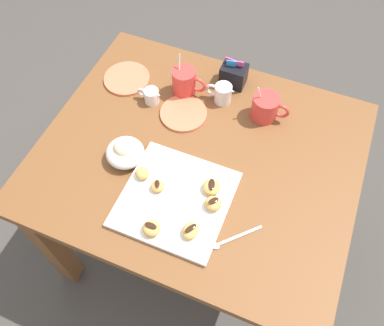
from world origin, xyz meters
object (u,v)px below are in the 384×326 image
(coffee_mug_red_left, at_px, (185,81))
(beignet_0, at_px, (142,173))
(dining_table, at_px, (198,173))
(beignet_2, at_px, (151,228))
(coffee_mug_red_right, at_px, (266,107))
(cream_pitcher_white, at_px, (223,93))
(beignet_1, at_px, (191,231))
(beignet_5, at_px, (158,186))
(pastry_plate_square, at_px, (175,199))
(sugar_caddy, at_px, (233,75))
(beignet_3, at_px, (213,204))
(saucer_coral_right, at_px, (184,113))
(chocolate_sauce_pitcher, at_px, (151,95))
(ice_cream_bowl, at_px, (125,152))
(saucer_coral_left, at_px, (127,79))
(beignet_4, at_px, (211,187))

(coffee_mug_red_left, xyz_separation_m, beignet_0, (0.02, -0.39, -0.02))
(dining_table, relative_size, beignet_0, 22.80)
(beignet_2, bearing_deg, coffee_mug_red_right, 72.39)
(cream_pitcher_white, bearing_deg, coffee_mug_red_right, -4.09)
(beignet_1, bearing_deg, coffee_mug_red_right, 82.42)
(beignet_1, height_order, beignet_5, same)
(pastry_plate_square, distance_m, coffee_mug_red_right, 0.45)
(sugar_caddy, bearing_deg, beignet_3, -77.26)
(beignet_3, bearing_deg, saucer_coral_right, 126.44)
(chocolate_sauce_pitcher, bearing_deg, beignet_1, -52.32)
(dining_table, relative_size, coffee_mug_red_right, 7.45)
(coffee_mug_red_right, xyz_separation_m, beignet_2, (-0.17, -0.54, -0.02))
(chocolate_sauce_pitcher, bearing_deg, ice_cream_bowl, -83.40)
(coffee_mug_red_left, xyz_separation_m, beignet_1, (0.23, -0.50, -0.02))
(dining_table, height_order, beignet_2, beignet_2)
(coffee_mug_red_left, distance_m, cream_pitcher_white, 0.14)
(cream_pitcher_white, xyz_separation_m, beignet_2, (-0.01, -0.55, -0.01))
(chocolate_sauce_pitcher, height_order, beignet_3, chocolate_sauce_pitcher)
(coffee_mug_red_right, relative_size, beignet_5, 3.32)
(dining_table, bearing_deg, ice_cream_bowl, -152.41)
(pastry_plate_square, xyz_separation_m, coffee_mug_red_right, (0.15, 0.42, 0.04))
(sugar_caddy, bearing_deg, cream_pitcher_white, -93.48)
(coffee_mug_red_left, bearing_deg, ice_cream_bowl, -100.43)
(coffee_mug_red_left, height_order, cream_pitcher_white, coffee_mug_red_left)
(coffee_mug_red_left, relative_size, beignet_5, 3.65)
(ice_cream_bowl, distance_m, beignet_1, 0.34)
(saucer_coral_right, relative_size, beignet_3, 3.28)
(ice_cream_bowl, distance_m, saucer_coral_left, 0.35)
(cream_pitcher_white, relative_size, ice_cream_bowl, 0.86)
(cream_pitcher_white, relative_size, beignet_4, 1.88)
(beignet_2, bearing_deg, ice_cream_bowl, 133.08)
(beignet_2, bearing_deg, dining_table, 86.25)
(cream_pitcher_white, bearing_deg, chocolate_sauce_pitcher, -156.91)
(beignet_5, bearing_deg, ice_cream_bowl, 154.32)
(beignet_2, xyz_separation_m, beignet_4, (0.11, 0.19, -0.00))
(coffee_mug_red_left, bearing_deg, beignet_4, -56.14)
(saucer_coral_left, bearing_deg, cream_pitcher_white, 5.86)
(chocolate_sauce_pitcher, relative_size, beignet_0, 2.04)
(coffee_mug_red_right, distance_m, beignet_2, 0.57)
(pastry_plate_square, relative_size, ice_cream_bowl, 2.60)
(pastry_plate_square, relative_size, beignet_5, 7.64)
(saucer_coral_left, bearing_deg, beignet_2, -55.87)
(chocolate_sauce_pitcher, xyz_separation_m, beignet_0, (0.11, -0.30, 0.00))
(beignet_0, distance_m, beignet_2, 0.19)
(chocolate_sauce_pitcher, height_order, beignet_1, chocolate_sauce_pitcher)
(ice_cream_bowl, bearing_deg, cream_pitcher_white, 60.14)
(saucer_coral_left, xyz_separation_m, beignet_3, (0.48, -0.37, 0.03))
(sugar_caddy, xyz_separation_m, ice_cream_bowl, (-0.21, -0.45, -0.00))
(saucer_coral_left, distance_m, beignet_0, 0.44)
(ice_cream_bowl, height_order, beignet_5, ice_cream_bowl)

